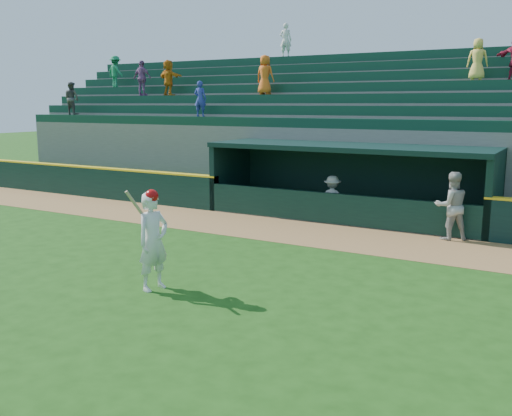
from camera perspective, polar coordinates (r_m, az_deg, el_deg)
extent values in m
plane|color=#1C4912|center=(12.83, -3.61, -6.84)|extent=(120.00, 120.00, 0.00)
cube|color=olive|center=(16.98, 5.60, -2.56)|extent=(40.00, 3.00, 0.01)
cube|color=black|center=(25.57, -18.54, 2.67)|extent=(15.50, 0.30, 1.20)
cube|color=yellow|center=(25.50, -18.62, 4.07)|extent=(15.50, 0.32, 0.06)
imported|color=#A0A09B|center=(16.92, 18.96, 0.20)|extent=(1.18, 1.11, 1.94)
imported|color=#A7A8A2|center=(18.77, 7.63, 0.95)|extent=(1.07, 0.78, 1.49)
cube|color=slate|center=(19.51, 9.02, -0.90)|extent=(9.00, 2.60, 0.04)
cube|color=black|center=(21.38, -2.48, 3.27)|extent=(0.20, 2.60, 2.30)
cube|color=black|center=(18.21, 22.74, 1.22)|extent=(0.20, 2.60, 2.30)
cube|color=black|center=(20.53, 10.42, 2.81)|extent=(9.40, 0.20, 2.30)
cube|color=black|center=(19.19, 9.22, 6.03)|extent=(9.40, 2.80, 0.16)
cube|color=black|center=(18.30, 7.68, -0.08)|extent=(9.00, 0.16, 1.00)
cube|color=brown|center=(20.20, 9.86, 0.12)|extent=(8.40, 0.45, 0.10)
cube|color=slate|center=(20.98, 10.94, 3.80)|extent=(34.00, 0.85, 2.91)
cube|color=#0F3828|center=(20.75, 10.98, 8.25)|extent=(34.00, 0.60, 0.36)
cube|color=slate|center=(21.76, 11.70, 4.59)|extent=(34.00, 0.85, 3.36)
cube|color=#0F3828|center=(21.54, 11.78, 9.49)|extent=(34.00, 0.60, 0.36)
cube|color=slate|center=(22.54, 12.41, 5.34)|extent=(34.00, 0.85, 3.81)
cube|color=#0F3828|center=(22.35, 12.52, 10.65)|extent=(34.00, 0.60, 0.36)
cube|color=slate|center=(23.34, 13.07, 6.03)|extent=(34.00, 0.85, 4.26)
cube|color=#0F3828|center=(23.17, 13.22, 11.71)|extent=(34.00, 0.60, 0.36)
cube|color=slate|center=(24.13, 13.70, 6.67)|extent=(34.00, 0.85, 4.71)
cube|color=#0F3828|center=(24.00, 13.88, 12.71)|extent=(34.00, 0.60, 0.36)
cube|color=slate|center=(24.94, 14.28, 7.28)|extent=(34.00, 0.85, 5.16)
cube|color=#0F3828|center=(24.84, 14.49, 13.63)|extent=(34.00, 0.60, 0.36)
cube|color=slate|center=(25.74, 14.83, 7.84)|extent=(34.00, 0.85, 5.61)
cube|color=#0F3828|center=(25.69, 15.07, 14.50)|extent=(34.00, 0.60, 0.36)
cube|color=slate|center=(26.30, 15.17, 7.87)|extent=(34.50, 0.30, 5.61)
imported|color=orange|center=(24.43, 0.91, 13.17)|extent=(0.80, 0.52, 1.62)
imported|color=#293697|center=(24.10, -5.60, 10.82)|extent=(0.58, 0.43, 1.46)
imported|color=#484848|center=(29.15, -17.95, 10.38)|extent=(0.77, 0.61, 1.55)
imported|color=#1A784A|center=(30.63, -13.87, 13.10)|extent=(1.10, 0.76, 1.57)
imported|color=#EAC652|center=(22.51, 21.28, 13.69)|extent=(0.78, 0.56, 1.48)
imported|color=#89538F|center=(28.30, -11.30, 12.62)|extent=(0.98, 0.45, 1.65)
imported|color=orange|center=(27.29, -8.73, 12.76)|extent=(1.58, 0.85, 1.62)
imported|color=white|center=(27.93, 2.99, 16.43)|extent=(0.63, 0.48, 1.54)
imported|color=silver|center=(11.88, -10.25, -3.31)|extent=(0.61, 0.82, 2.03)
sphere|color=#B40A0A|center=(11.69, -10.39, 1.20)|extent=(0.27, 0.27, 0.27)
cylinder|color=tan|center=(11.68, -11.73, 0.00)|extent=(0.30, 0.46, 0.76)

